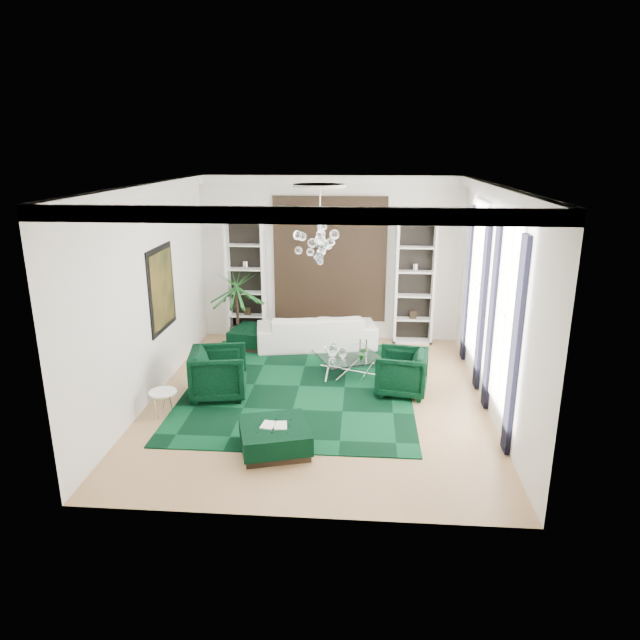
# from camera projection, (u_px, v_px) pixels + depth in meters

# --- Properties ---
(floor) EXTENTS (6.00, 7.00, 0.02)m
(floor) POSITION_uv_depth(u_px,v_px,m) (318.00, 399.00, 10.40)
(floor) COLOR tan
(floor) RESTS_ON ground
(ceiling) EXTENTS (6.00, 7.00, 0.02)m
(ceiling) POSITION_uv_depth(u_px,v_px,m) (318.00, 184.00, 9.29)
(ceiling) COLOR white
(ceiling) RESTS_ON ground
(wall_back) EXTENTS (6.00, 0.02, 3.80)m
(wall_back) POSITION_uv_depth(u_px,v_px,m) (330.00, 259.00, 13.19)
(wall_back) COLOR silver
(wall_back) RESTS_ON ground
(wall_front) EXTENTS (6.00, 0.02, 3.80)m
(wall_front) POSITION_uv_depth(u_px,v_px,m) (293.00, 375.00, 6.50)
(wall_front) COLOR silver
(wall_front) RESTS_ON ground
(wall_left) EXTENTS (0.02, 7.00, 3.80)m
(wall_left) POSITION_uv_depth(u_px,v_px,m) (148.00, 294.00, 10.07)
(wall_left) COLOR silver
(wall_left) RESTS_ON ground
(wall_right) EXTENTS (0.02, 7.00, 3.80)m
(wall_right) POSITION_uv_depth(u_px,v_px,m) (495.00, 301.00, 9.62)
(wall_right) COLOR silver
(wall_right) RESTS_ON ground
(crown_molding) EXTENTS (6.00, 7.00, 0.18)m
(crown_molding) POSITION_uv_depth(u_px,v_px,m) (318.00, 191.00, 9.32)
(crown_molding) COLOR white
(crown_molding) RESTS_ON ceiling
(ceiling_medallion) EXTENTS (0.90, 0.90, 0.05)m
(ceiling_medallion) POSITION_uv_depth(u_px,v_px,m) (319.00, 186.00, 9.59)
(ceiling_medallion) COLOR white
(ceiling_medallion) RESTS_ON ceiling
(tapestry) EXTENTS (2.50, 0.06, 2.80)m
(tapestry) POSITION_uv_depth(u_px,v_px,m) (330.00, 260.00, 13.14)
(tapestry) COLOR black
(tapestry) RESTS_ON wall_back
(shelving_left) EXTENTS (0.90, 0.38, 2.80)m
(shelving_left) POSITION_uv_depth(u_px,v_px,m) (246.00, 281.00, 13.29)
(shelving_left) COLOR white
(shelving_left) RESTS_ON floor
(shelving_right) EXTENTS (0.90, 0.38, 2.80)m
(shelving_right) POSITION_uv_depth(u_px,v_px,m) (415.00, 284.00, 13.00)
(shelving_right) COLOR white
(shelving_right) RESTS_ON floor
(painting) EXTENTS (0.04, 1.30, 1.60)m
(painting) POSITION_uv_depth(u_px,v_px,m) (162.00, 289.00, 10.65)
(painting) COLOR black
(painting) RESTS_ON wall_left
(window_near) EXTENTS (0.03, 1.10, 2.90)m
(window_near) POSITION_uv_depth(u_px,v_px,m) (507.00, 316.00, 8.77)
(window_near) COLOR white
(window_near) RESTS_ON wall_right
(curtain_near_a) EXTENTS (0.07, 0.30, 3.25)m
(curtain_near_a) POSITION_uv_depth(u_px,v_px,m) (515.00, 348.00, 8.10)
(curtain_near_a) COLOR black
(curtain_near_a) RESTS_ON floor
(curtain_near_b) EXTENTS (0.07, 0.30, 3.25)m
(curtain_near_b) POSITION_uv_depth(u_px,v_px,m) (492.00, 317.00, 9.59)
(curtain_near_b) COLOR black
(curtain_near_b) RESTS_ON floor
(window_far) EXTENTS (0.03, 1.10, 2.90)m
(window_far) POSITION_uv_depth(u_px,v_px,m) (477.00, 281.00, 11.06)
(window_far) COLOR white
(window_far) RESTS_ON wall_right
(curtain_far_a) EXTENTS (0.07, 0.30, 3.25)m
(curtain_far_a) POSITION_uv_depth(u_px,v_px,m) (482.00, 304.00, 10.39)
(curtain_far_a) COLOR black
(curtain_far_a) RESTS_ON floor
(curtain_far_b) EXTENTS (0.07, 0.30, 3.25)m
(curtain_far_b) POSITION_uv_depth(u_px,v_px,m) (468.00, 284.00, 11.87)
(curtain_far_b) COLOR black
(curtain_far_b) RESTS_ON floor
(rug) EXTENTS (4.20, 5.00, 0.02)m
(rug) POSITION_uv_depth(u_px,v_px,m) (299.00, 386.00, 10.89)
(rug) COLOR black
(rug) RESTS_ON floor
(sofa) EXTENTS (2.81, 1.51, 0.78)m
(sofa) POSITION_uv_depth(u_px,v_px,m) (316.00, 331.00, 12.95)
(sofa) COLOR white
(sofa) RESTS_ON floor
(armchair_left) EXTENTS (1.15, 1.12, 0.91)m
(armchair_left) POSITION_uv_depth(u_px,v_px,m) (219.00, 373.00, 10.36)
(armchair_left) COLOR black
(armchair_left) RESTS_ON floor
(armchair_right) EXTENTS (1.04, 1.02, 0.83)m
(armchair_right) POSITION_uv_depth(u_px,v_px,m) (401.00, 372.00, 10.51)
(armchair_right) COLOR black
(armchair_right) RESTS_ON floor
(coffee_table) EXTENTS (1.52, 1.52, 0.40)m
(coffee_table) POSITION_uv_depth(u_px,v_px,m) (348.00, 364.00, 11.47)
(coffee_table) COLOR white
(coffee_table) RESTS_ON floor
(ottoman_side) EXTENTS (1.16, 1.16, 0.44)m
(ottoman_side) POSITION_uv_depth(u_px,v_px,m) (255.00, 338.00, 13.03)
(ottoman_side) COLOR black
(ottoman_side) RESTS_ON floor
(ottoman_front) EXTENTS (1.25, 1.25, 0.40)m
(ottoman_front) POSITION_uv_depth(u_px,v_px,m) (275.00, 438.00, 8.58)
(ottoman_front) COLOR black
(ottoman_front) RESTS_ON floor
(book) EXTENTS (0.39, 0.26, 0.03)m
(book) POSITION_uv_depth(u_px,v_px,m) (274.00, 425.00, 8.51)
(book) COLOR white
(book) RESTS_ON ottoman_front
(side_table) EXTENTS (0.55, 0.55, 0.44)m
(side_table) POSITION_uv_depth(u_px,v_px,m) (164.00, 404.00, 9.65)
(side_table) COLOR white
(side_table) RESTS_ON floor
(palm) EXTENTS (1.65, 1.65, 2.18)m
(palm) POSITION_uv_depth(u_px,v_px,m) (237.00, 297.00, 13.07)
(palm) COLOR #19591E
(palm) RESTS_ON floor
(chandelier) EXTENTS (1.18, 1.18, 0.80)m
(chandelier) POSITION_uv_depth(u_px,v_px,m) (320.00, 241.00, 9.71)
(chandelier) COLOR white
(chandelier) RESTS_ON ceiling
(table_plant) EXTENTS (0.17, 0.15, 0.26)m
(table_plant) POSITION_uv_depth(u_px,v_px,m) (362.00, 354.00, 11.13)
(table_plant) COLOR #19591E
(table_plant) RESTS_ON coffee_table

